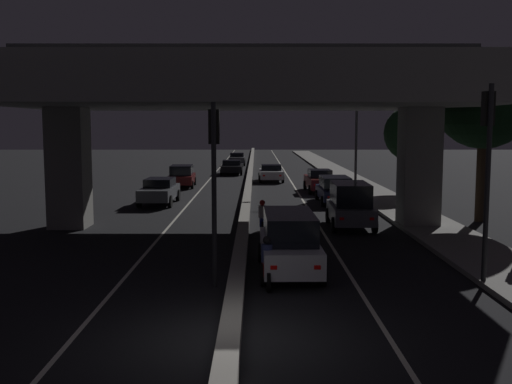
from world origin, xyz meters
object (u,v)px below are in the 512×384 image
at_px(street_lamp, 351,123).
at_px(motorcycle_red_filtering_near, 266,265).
at_px(car_white_lead, 288,241).
at_px(motorcycle_blue_filtering_mid, 261,219).
at_px(car_white_fifth, 270,173).
at_px(car_grey_second, 349,204).
at_px(car_dark_blue_third, 334,189).
at_px(car_grey_lead_oncoming, 158,191).
at_px(car_black_third_oncoming, 230,167).
at_px(car_dark_red_fourth, 318,181).
at_px(car_grey_fourth_oncoming, 236,159).
at_px(traffic_light_right_of_median, 486,150).
at_px(car_dark_red_second_oncoming, 181,176).
at_px(traffic_light_left_of_median, 213,162).

bearing_deg(street_lamp, motorcycle_red_filtering_near, -103.98).
height_order(car_white_lead, motorcycle_blue_filtering_mid, car_white_lead).
distance_m(car_white_fifth, motorcycle_blue_filtering_mid, 23.68).
distance_m(car_grey_second, car_white_fifth, 22.29).
bearing_deg(car_grey_second, car_dark_blue_third, -1.34).
bearing_deg(car_white_fifth, street_lamp, -138.34).
xyz_separation_m(car_grey_second, car_grey_lead_oncoming, (-9.73, 8.02, -0.26)).
relative_size(car_white_lead, car_black_third_oncoming, 1.09).
bearing_deg(car_grey_lead_oncoming, motorcycle_blue_filtering_mid, 32.35).
xyz_separation_m(car_dark_red_fourth, car_grey_fourth_oncoming, (-6.49, 27.48, -0.04)).
bearing_deg(traffic_light_right_of_median, motorcycle_red_filtering_near, -179.55).
bearing_deg(motorcycle_blue_filtering_mid, car_black_third_oncoming, 3.63).
bearing_deg(traffic_light_right_of_median, car_grey_lead_oncoming, 124.03).
bearing_deg(car_white_lead, street_lamp, -14.28).
height_order(car_white_lead, car_dark_red_fourth, car_white_lead).
bearing_deg(motorcycle_red_filtering_near, motorcycle_blue_filtering_mid, -2.38).
height_order(car_grey_second, car_dark_red_second_oncoming, car_grey_second).
xyz_separation_m(street_lamp, car_dark_blue_third, (-2.13, -7.60, -3.90)).
bearing_deg(car_grey_fourth_oncoming, car_dark_red_second_oncoming, -8.60).
bearing_deg(car_grey_fourth_oncoming, car_white_lead, 2.83).
distance_m(street_lamp, car_dark_red_second_oncoming, 12.91).
bearing_deg(car_dark_blue_third, motorcycle_blue_filtering_mid, 156.46).
height_order(car_grey_second, car_dark_blue_third, car_grey_second).
height_order(traffic_light_right_of_median, car_black_third_oncoming, traffic_light_right_of_median).
relative_size(car_white_fifth, car_grey_lead_oncoming, 0.93).
xyz_separation_m(car_grey_lead_oncoming, car_black_third_oncoming, (3.30, 21.14, -0.11)).
height_order(traffic_light_right_of_median, car_dark_red_fourth, traffic_light_right_of_median).
distance_m(car_dark_red_second_oncoming, motorcycle_blue_filtering_mid, 20.10).
xyz_separation_m(car_grey_second, motorcycle_red_filtering_near, (-3.86, -9.72, -0.43)).
bearing_deg(car_grey_second, motorcycle_red_filtering_near, 159.93).
bearing_deg(car_dark_red_fourth, car_black_third_oncoming, 22.56).
height_order(traffic_light_right_of_median, motorcycle_blue_filtering_mid, traffic_light_right_of_median).
relative_size(car_white_lead, motorcycle_blue_filtering_mid, 2.56).
distance_m(car_white_lead, car_dark_blue_third, 17.05).
xyz_separation_m(car_white_fifth, car_black_third_oncoming, (-3.48, 7.07, -0.03)).
relative_size(car_dark_blue_third, car_dark_red_second_oncoming, 1.10).
relative_size(car_dark_red_second_oncoming, motorcycle_blue_filtering_mid, 2.38).
bearing_deg(car_dark_blue_third, car_grey_second, 176.86).
relative_size(car_dark_red_second_oncoming, motorcycle_red_filtering_near, 2.28).
bearing_deg(traffic_light_left_of_median, car_white_lead, 34.62).
bearing_deg(car_grey_fourth_oncoming, car_grey_lead_oncoming, -6.55).
xyz_separation_m(car_white_lead, car_dark_red_second_oncoming, (-6.49, 25.86, -0.15)).
height_order(car_grey_lead_oncoming, car_black_third_oncoming, car_grey_lead_oncoming).
xyz_separation_m(car_dark_red_fourth, car_black_third_oncoming, (-6.59, 14.76, -0.10)).
distance_m(car_white_lead, car_grey_lead_oncoming, 17.48).
bearing_deg(car_black_third_oncoming, street_lamp, 33.58).
height_order(car_grey_second, motorcycle_red_filtering_near, car_grey_second).
xyz_separation_m(car_white_lead, car_grey_fourth_oncoming, (-3.19, 50.05, -0.25)).
xyz_separation_m(traffic_light_left_of_median, motorcycle_red_filtering_near, (1.47, -0.05, -2.89)).
relative_size(car_dark_red_fourth, motorcycle_blue_filtering_mid, 2.67).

